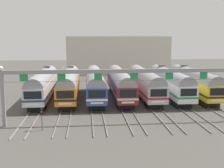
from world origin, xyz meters
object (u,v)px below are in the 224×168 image
(commuter_train_silver, at_px, (43,84))
(commuter_train_orange, at_px, (69,83))
(commuter_train_maroon, at_px, (120,83))
(commuter_train_white, at_px, (169,82))
(yard_signal_mast, at_px, (42,115))
(commuter_train_stainless, at_px, (145,82))
(commuter_train_blue, at_px, (95,83))
(catenary_gantry, at_px, (134,78))
(commuter_train_yellow, at_px, (193,82))

(commuter_train_silver, height_order, commuter_train_orange, same)
(commuter_train_silver, bearing_deg, commuter_train_maroon, -0.02)
(commuter_train_white, bearing_deg, yard_signal_mast, -140.76)
(commuter_train_stainless, bearing_deg, commuter_train_blue, 180.00)
(commuter_train_orange, distance_m, yard_signal_mast, 15.44)
(commuter_train_silver, xyz_separation_m, yard_signal_mast, (2.08, -15.27, -0.93))
(commuter_train_stainless, relative_size, catenary_gantry, 0.60)
(commuter_train_blue, xyz_separation_m, catenary_gantry, (4.15, -13.49, 2.75))
(yard_signal_mast, bearing_deg, commuter_train_maroon, 55.77)
(commuter_train_yellow, bearing_deg, commuter_train_orange, 180.00)
(commuter_train_blue, xyz_separation_m, yard_signal_mast, (-6.23, -15.26, -0.93))
(commuter_train_orange, height_order, commuter_train_yellow, same)
(commuter_train_silver, bearing_deg, commuter_train_yellow, 0.00)
(commuter_train_orange, height_order, commuter_train_blue, commuter_train_orange)
(commuter_train_yellow, distance_m, yard_signal_mast, 27.49)
(commuter_train_orange, height_order, commuter_train_stainless, commuter_train_orange)
(commuter_train_orange, height_order, yard_signal_mast, commuter_train_orange)
(commuter_train_blue, xyz_separation_m, commuter_train_maroon, (4.15, 0.00, 0.00))
(commuter_train_white, distance_m, commuter_train_yellow, 4.15)
(catenary_gantry, height_order, yard_signal_mast, catenary_gantry)
(commuter_train_white, xyz_separation_m, catenary_gantry, (-8.31, -13.50, 2.75))
(commuter_train_maroon, bearing_deg, commuter_train_silver, 179.98)
(commuter_train_silver, relative_size, commuter_train_stainless, 1.00)
(commuter_train_white, relative_size, yard_signal_mast, 7.21)
(commuter_train_silver, relative_size, commuter_train_blue, 1.00)
(catenary_gantry, relative_size, yard_signal_mast, 12.04)
(commuter_train_yellow, bearing_deg, commuter_train_stainless, -179.97)
(commuter_train_silver, distance_m, commuter_train_maroon, 12.46)
(commuter_train_blue, height_order, catenary_gantry, catenary_gantry)
(commuter_train_orange, relative_size, commuter_train_yellow, 1.00)
(catenary_gantry, bearing_deg, commuter_train_stainless, 72.89)
(commuter_train_yellow, height_order, catenary_gantry, catenary_gantry)
(commuter_train_white, height_order, commuter_train_yellow, same)
(catenary_gantry, bearing_deg, commuter_train_silver, 132.71)
(commuter_train_blue, height_order, commuter_train_white, commuter_train_white)
(commuter_train_silver, xyz_separation_m, catenary_gantry, (12.46, -13.50, 2.75))
(commuter_train_maroon, height_order, yard_signal_mast, commuter_train_maroon)
(commuter_train_orange, relative_size, yard_signal_mast, 7.21)
(commuter_train_silver, bearing_deg, commuter_train_blue, -0.03)
(commuter_train_stainless, height_order, yard_signal_mast, commuter_train_stainless)
(commuter_train_blue, relative_size, commuter_train_yellow, 1.00)
(commuter_train_stainless, xyz_separation_m, catenary_gantry, (-4.15, -13.49, 2.75))
(commuter_train_blue, distance_m, commuter_train_stainless, 8.31)
(commuter_train_maroon, bearing_deg, commuter_train_stainless, 0.00)
(commuter_train_blue, relative_size, commuter_train_white, 1.00)
(commuter_train_orange, relative_size, commuter_train_maroon, 1.00)
(commuter_train_blue, distance_m, catenary_gantry, 14.39)
(commuter_train_blue, relative_size, commuter_train_stainless, 1.00)
(commuter_train_orange, distance_m, commuter_train_stainless, 12.46)
(commuter_train_blue, relative_size, catenary_gantry, 0.60)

